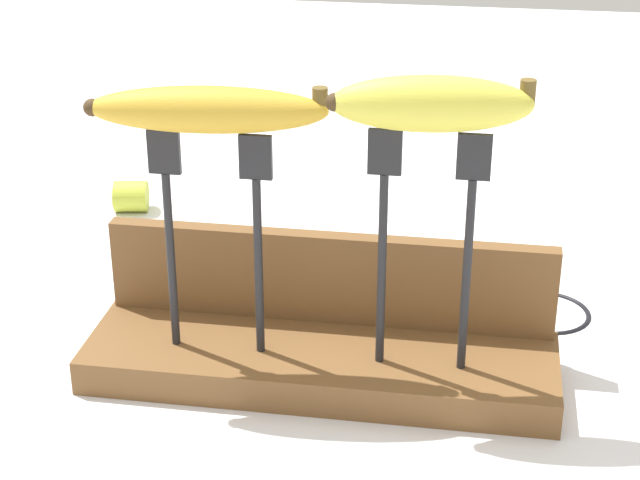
{
  "coord_description": "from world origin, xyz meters",
  "views": [
    {
      "loc": [
        0.13,
        -0.76,
        0.49
      ],
      "look_at": [
        0.0,
        0.0,
        0.13
      ],
      "focal_mm": 59.46,
      "sensor_mm": 36.0,
      "label": 1
    }
  ],
  "objects_px": {
    "banana_raised_right": "(432,104)",
    "banana_chunk_near": "(130,196)",
    "fork_stand_right": "(426,232)",
    "wire_coil": "(546,311)",
    "fork_stand_left": "(213,224)",
    "banana_raised_left": "(207,110)"
  },
  "relations": [
    {
      "from": "wire_coil",
      "to": "fork_stand_right",
      "type": "bearing_deg",
      "value": -123.92
    },
    {
      "from": "fork_stand_right",
      "to": "banana_raised_left",
      "type": "bearing_deg",
      "value": -180.0
    },
    {
      "from": "banana_raised_right",
      "to": "banana_chunk_near",
      "type": "relative_size",
      "value": 3.46
    },
    {
      "from": "banana_raised_left",
      "to": "wire_coil",
      "type": "xyz_separation_m",
      "value": [
        0.28,
        0.16,
        -0.24
      ]
    },
    {
      "from": "fork_stand_right",
      "to": "banana_chunk_near",
      "type": "distance_m",
      "value": 0.51
    },
    {
      "from": "fork_stand_right",
      "to": "banana_raised_right",
      "type": "relative_size",
      "value": 1.29
    },
    {
      "from": "fork_stand_left",
      "to": "fork_stand_right",
      "type": "xyz_separation_m",
      "value": [
        0.17,
        0.0,
        0.01
      ]
    },
    {
      "from": "banana_chunk_near",
      "to": "fork_stand_left",
      "type": "bearing_deg",
      "value": -60.35
    },
    {
      "from": "banana_chunk_near",
      "to": "wire_coil",
      "type": "height_order",
      "value": "banana_chunk_near"
    },
    {
      "from": "fork_stand_right",
      "to": "banana_chunk_near",
      "type": "height_order",
      "value": "fork_stand_right"
    },
    {
      "from": "fork_stand_right",
      "to": "fork_stand_left",
      "type": "bearing_deg",
      "value": 180.0
    },
    {
      "from": "fork_stand_left",
      "to": "banana_chunk_near",
      "type": "relative_size",
      "value": 4.25
    },
    {
      "from": "fork_stand_right",
      "to": "wire_coil",
      "type": "distance_m",
      "value": 0.24
    },
    {
      "from": "fork_stand_left",
      "to": "banana_raised_right",
      "type": "xyz_separation_m",
      "value": [
        0.17,
        -0.0,
        0.11
      ]
    },
    {
      "from": "banana_raised_right",
      "to": "banana_raised_left",
      "type": "bearing_deg",
      "value": 180.0
    },
    {
      "from": "banana_raised_right",
      "to": "banana_chunk_near",
      "type": "height_order",
      "value": "banana_raised_right"
    },
    {
      "from": "fork_stand_left",
      "to": "banana_raised_right",
      "type": "distance_m",
      "value": 0.2
    },
    {
      "from": "banana_raised_right",
      "to": "wire_coil",
      "type": "height_order",
      "value": "banana_raised_right"
    },
    {
      "from": "banana_raised_right",
      "to": "wire_coil",
      "type": "xyz_separation_m",
      "value": [
        0.11,
        0.16,
        -0.25
      ]
    },
    {
      "from": "fork_stand_left",
      "to": "wire_coil",
      "type": "height_order",
      "value": "fork_stand_left"
    },
    {
      "from": "fork_stand_left",
      "to": "fork_stand_right",
      "type": "relative_size",
      "value": 0.95
    },
    {
      "from": "banana_raised_left",
      "to": "banana_raised_right",
      "type": "height_order",
      "value": "banana_raised_right"
    }
  ]
}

